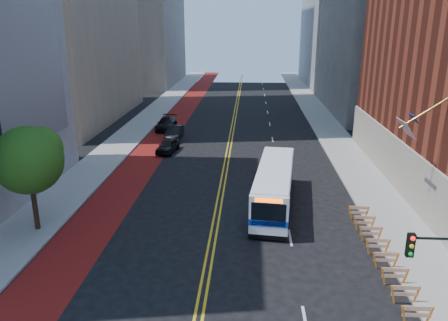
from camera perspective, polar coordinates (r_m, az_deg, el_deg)
name	(u,v)px	position (r m, az deg, el deg)	size (l,w,h in m)	color
ground	(203,291)	(22.67, -2.73, -16.71)	(160.00, 160.00, 0.00)	black
sidewalk_left	(128,137)	(52.20, -12.41, 3.07)	(4.00, 140.00, 0.15)	gray
sidewalk_right	(336,140)	(51.20, 14.44, 2.64)	(4.00, 140.00, 0.15)	gray
bus_lane_paint	(161,138)	(51.30, -8.21, 2.97)	(3.60, 140.00, 0.01)	maroon
center_line_inner	(229,139)	(50.32, 0.68, 2.86)	(0.14, 140.00, 0.01)	gold
center_line_outer	(232,139)	(50.30, 1.09, 2.86)	(0.14, 140.00, 0.01)	gold
lane_dashes	(270,124)	(58.10, 5.99, 4.77)	(0.14, 98.20, 0.01)	silver
construction_barriers	(382,251)	(26.21, 19.89, -11.04)	(1.42, 10.91, 1.00)	orange
street_tree	(29,157)	(29.14, -24.09, 0.36)	(4.20, 4.20, 6.70)	black
traffic_signal	(437,270)	(19.04, 26.04, -12.74)	(2.21, 0.34, 5.07)	black
transit_bus	(274,186)	(31.61, 6.61, -3.28)	(3.66, 11.21, 3.03)	white
car_a	(168,146)	(45.23, -7.34, 1.94)	(1.65, 4.10, 1.40)	black
car_b	(174,133)	(50.35, -6.50, 3.64)	(1.60, 4.57, 1.51)	black
car_c	(166,124)	(55.14, -7.54, 4.81)	(2.07, 5.09, 1.48)	black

